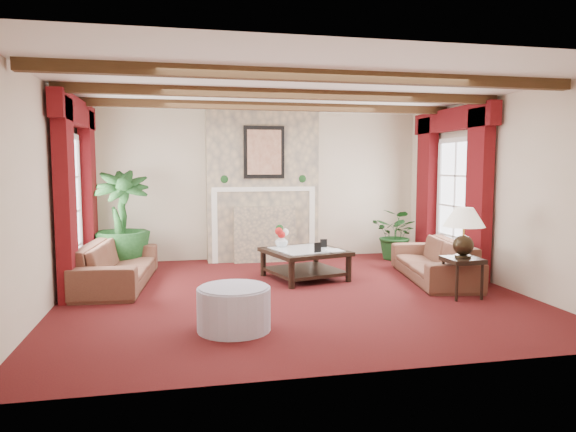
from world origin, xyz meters
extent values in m
plane|color=#3E0B10|center=(0.00, 0.00, 0.00)|extent=(6.00, 6.00, 0.00)
plane|color=white|center=(0.00, 0.00, 2.70)|extent=(6.00, 6.00, 0.00)
cube|color=beige|center=(0.00, 2.75, 1.35)|extent=(6.00, 0.02, 2.70)
cube|color=beige|center=(-3.00, 0.00, 1.35)|extent=(0.02, 5.50, 2.70)
cube|color=beige|center=(3.00, 0.00, 1.35)|extent=(0.02, 5.50, 2.70)
imported|color=#360E15|center=(-2.35, 0.96, 0.42)|extent=(2.26, 0.99, 0.84)
imported|color=#360E15|center=(2.27, 0.37, 0.40)|extent=(2.22, 1.23, 0.79)
imported|color=black|center=(-2.41, 1.91, 0.46)|extent=(1.26, 1.83, 0.92)
imported|color=black|center=(2.40, 2.05, 0.36)|extent=(1.73, 1.74, 0.73)
cylinder|color=#A9A0B5|center=(-0.93, -1.41, 0.22)|extent=(0.77, 0.77, 0.45)
imported|color=silver|center=(0.07, 1.11, 0.55)|extent=(0.31, 0.31, 0.20)
imported|color=black|center=(0.66, 0.55, 0.60)|extent=(0.23, 0.09, 0.30)
camera|label=1|loc=(-1.44, -6.64, 1.71)|focal=32.00mm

